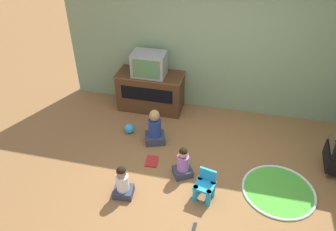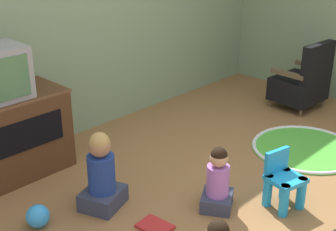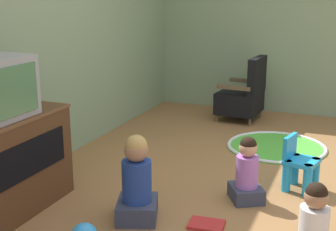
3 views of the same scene
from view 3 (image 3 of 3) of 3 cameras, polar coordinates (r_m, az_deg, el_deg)
The scene contains 9 objects.
ground_plane at distance 4.22m, azimuth 11.53°, elevation -8.52°, with size 30.00×30.00×0.00m, color olive.
wall_back at distance 4.67m, azimuth -14.78°, elevation 11.67°, with size 5.83×0.12×2.86m.
black_armchair at distance 6.22m, azimuth 9.16°, elevation 2.41°, with size 0.62×0.57×0.84m.
yellow_kid_chair at distance 4.17m, azimuth 15.71°, elevation -6.05°, with size 0.32×0.31×0.47m.
play_mat at distance 5.27m, azimuth 13.07°, elevation -3.71°, with size 1.08×1.08×0.04m.
child_watching_left at distance 3.49m, azimuth -3.83°, elevation -8.25°, with size 0.41×0.39×0.66m.
child_watching_center at distance 3.10m, azimuth 17.30°, elevation -13.12°, with size 0.30×0.27×0.54m.
child_watching_right at distance 3.85m, azimuth 9.60°, elevation -6.95°, with size 0.36×0.35×0.54m.
book at distance 3.50m, azimuth 4.71°, elevation -13.11°, with size 0.21×0.27×0.02m.
Camera 3 is at (-3.82, -0.66, 1.65)m, focal length 50.00 mm.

